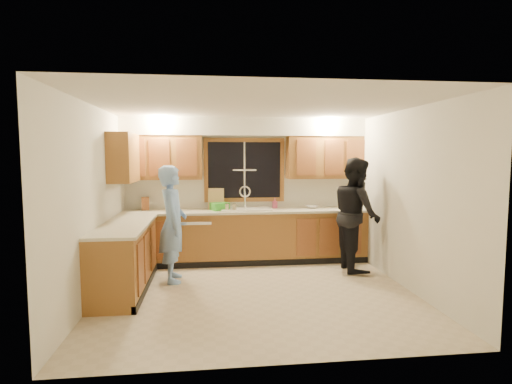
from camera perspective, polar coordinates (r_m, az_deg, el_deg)
floor at (r=5.59m, az=0.13°, el=-14.17°), size 4.20×4.20×0.00m
ceiling at (r=5.32m, az=0.13°, el=12.18°), size 4.20×4.20×0.00m
wall_back at (r=7.19m, az=-1.67°, el=0.36°), size 4.20×0.00×4.20m
wall_left at (r=5.47m, az=-22.26°, el=-1.52°), size 0.00×3.80×3.80m
wall_right at (r=5.94m, az=20.70°, el=-0.98°), size 0.00×3.80×3.80m
base_cabinets_back at (r=7.01m, az=-1.43°, el=-6.45°), size 4.20×0.60×0.88m
base_cabinets_left at (r=5.88m, az=-18.22°, el=-8.98°), size 0.60×1.90×0.88m
countertop_back at (r=6.92m, az=-1.43°, el=-2.74°), size 4.20×0.63×0.04m
countertop_left at (r=5.79m, az=-18.20°, el=-4.55°), size 0.63×1.90×0.04m
upper_cabinets_left at (r=7.02m, az=-13.27°, el=4.81°), size 1.35×0.33×0.75m
upper_cabinets_right at (r=7.27m, az=9.74°, el=4.88°), size 1.35×0.33×0.75m
upper_cabinets_return at (r=6.49m, az=-18.38°, el=4.67°), size 0.33×0.90×0.75m
soffit at (r=7.01m, az=-1.56°, el=9.24°), size 4.20×0.35×0.30m
window_frame at (r=7.16m, az=-1.67°, el=3.15°), size 1.44×0.03×1.14m
sink at (r=6.94m, az=-1.44°, el=-3.01°), size 0.86×0.52×0.57m
dishwasher at (r=6.98m, az=-8.44°, el=-6.81°), size 0.60×0.56×0.82m
stove at (r=5.34m, az=-19.46°, el=-10.34°), size 0.58×0.75×0.90m
man at (r=6.02m, az=-11.82°, el=-4.45°), size 0.47×0.66×1.72m
woman at (r=6.68m, az=14.14°, el=-3.04°), size 0.72×0.91×1.83m
knife_block at (r=7.14m, az=-15.54°, el=-1.61°), size 0.14×0.13×0.23m
cutting_board at (r=7.03m, az=-5.75°, el=-0.96°), size 0.28×0.12×0.36m
dish_crate at (r=6.92m, az=-5.22°, el=-2.06°), size 0.35×0.34×0.13m
soap_bottle at (r=7.17m, az=2.70°, el=-1.58°), size 0.08×0.09×0.18m
bowl at (r=7.20m, az=7.91°, el=-2.11°), size 0.26×0.26×0.05m
can_left at (r=6.76m, az=-4.18°, el=-2.22°), size 0.08×0.08×0.13m
can_right at (r=6.71m, az=-3.11°, el=-2.25°), size 0.08×0.08×0.13m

